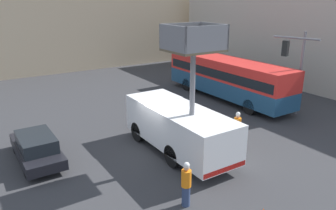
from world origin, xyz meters
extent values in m
plane|color=#333335|center=(0.00, 0.00, 0.00)|extent=(120.00, 120.00, 0.00)
cube|color=tan|center=(0.00, 25.91, 5.64)|extent=(44.00, 10.00, 11.27)
cube|color=#BCB2A3|center=(20.95, 5.19, 4.15)|extent=(10.00, 28.00, 8.30)
cube|color=white|center=(0.69, 1.60, 1.45)|extent=(2.40, 2.07, 1.92)
cube|color=white|center=(0.69, -1.84, 1.43)|extent=(2.40, 4.82, 1.89)
cube|color=red|center=(0.69, -4.20, 0.64)|extent=(2.35, 0.10, 0.24)
cylinder|color=black|center=(-0.36, 1.60, 0.54)|extent=(0.30, 1.08, 1.08)
cylinder|color=black|center=(1.74, 1.60, 0.54)|extent=(0.30, 1.08, 1.08)
cylinder|color=black|center=(-0.36, -1.84, 0.54)|extent=(0.30, 1.08, 1.08)
cylinder|color=black|center=(1.74, -1.84, 0.54)|extent=(0.30, 1.08, 1.08)
cylinder|color=slate|center=(0.69, -1.84, 3.84)|extent=(0.24, 0.24, 2.93)
cube|color=brown|center=(0.69, -1.84, 5.36)|extent=(2.28, 1.94, 0.10)
cube|color=slate|center=(-0.41, -1.84, 5.93)|extent=(0.08, 1.94, 1.05)
cube|color=slate|center=(1.79, -1.84, 5.93)|extent=(0.08, 1.94, 1.05)
cube|color=slate|center=(0.69, -0.91, 5.93)|extent=(2.28, 0.08, 1.05)
cube|color=slate|center=(0.69, -2.77, 5.93)|extent=(2.28, 0.08, 1.05)
cube|color=navy|center=(9.13, 4.94, 1.04)|extent=(2.53, 11.54, 1.20)
cube|color=red|center=(9.13, 4.94, 2.37)|extent=(2.53, 11.54, 1.46)
cube|color=black|center=(9.13, 4.94, 2.15)|extent=(2.55, 11.07, 0.64)
cylinder|color=black|center=(8.01, 8.52, 0.52)|extent=(0.30, 1.04, 1.04)
cylinder|color=black|center=(10.24, 8.52, 0.52)|extent=(0.30, 1.04, 1.04)
cylinder|color=black|center=(8.01, 1.36, 0.52)|extent=(0.30, 1.04, 1.04)
cylinder|color=black|center=(10.24, 1.36, 0.52)|extent=(0.30, 1.04, 1.04)
cylinder|color=slate|center=(10.74, -0.27, 2.75)|extent=(0.18, 0.18, 5.51)
cylinder|color=slate|center=(9.37, -0.63, 5.21)|extent=(0.85, 2.78, 0.13)
cube|color=black|center=(7.99, -1.00, 4.76)|extent=(0.39, 0.39, 0.90)
sphere|color=red|center=(7.99, -1.00, 5.01)|extent=(0.20, 0.20, 0.20)
cylinder|color=navy|center=(-1.62, -4.63, 0.42)|extent=(0.32, 0.32, 0.83)
cylinder|color=orange|center=(-1.62, -4.63, 1.16)|extent=(0.38, 0.38, 0.66)
sphere|color=tan|center=(-1.62, -4.63, 1.61)|extent=(0.23, 0.23, 0.23)
sphere|color=white|center=(-1.62, -4.63, 1.71)|extent=(0.24, 0.24, 0.24)
cylinder|color=navy|center=(3.89, -1.65, 0.42)|extent=(0.32, 0.32, 0.84)
cylinder|color=orange|center=(3.89, -1.65, 1.17)|extent=(0.38, 0.38, 0.66)
sphere|color=tan|center=(3.89, -1.65, 1.61)|extent=(0.23, 0.23, 0.23)
sphere|color=white|center=(3.89, -1.65, 1.71)|extent=(0.24, 0.24, 0.24)
cube|color=black|center=(-5.54, 2.24, 0.52)|extent=(1.73, 4.51, 0.49)
cube|color=black|center=(-5.54, 2.02, 1.08)|extent=(1.52, 2.48, 0.62)
cylinder|color=black|center=(-6.28, 3.64, 0.32)|extent=(0.22, 0.64, 0.64)
cylinder|color=black|center=(-4.79, 3.64, 0.32)|extent=(0.22, 0.64, 0.64)
cylinder|color=black|center=(-6.28, 0.84, 0.32)|extent=(0.22, 0.64, 0.64)
cylinder|color=black|center=(-4.79, 0.84, 0.32)|extent=(0.22, 0.64, 0.64)
camera|label=1|loc=(-7.97, -13.21, 7.53)|focal=35.00mm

